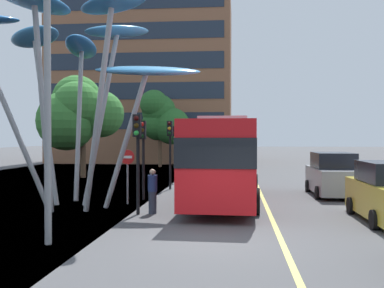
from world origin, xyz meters
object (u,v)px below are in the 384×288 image
red_bus (225,156)px  street_lamp (59,41)px  traffic_light_opposite (175,142)px  no_entry_sign (127,168)px  traffic_light_island_mid (170,140)px  car_parked_far (333,175)px  traffic_light_kerb_far (143,143)px  pedestrian (153,191)px  traffic_light_kerb_near (137,142)px  leaf_sculpture (70,44)px

red_bus → street_lamp: size_ratio=1.26×
traffic_light_opposite → no_entry_sign: bearing=-96.1°
street_lamp → no_entry_sign: bearing=89.7°
traffic_light_island_mid → traffic_light_opposite: traffic_light_island_mid is taller
traffic_light_opposite → car_parked_far: bearing=-30.0°
traffic_light_kerb_far → traffic_light_opposite: 7.19m
traffic_light_opposite → car_parked_far: 9.56m
red_bus → traffic_light_opposite: 8.13m
traffic_light_island_mid → traffic_light_kerb_far: bearing=-97.7°
traffic_light_kerb_far → no_entry_sign: 1.58m
traffic_light_kerb_far → pedestrian: 3.91m
car_parked_far → no_entry_sign: 9.77m
red_bus → street_lamp: bearing=-117.0°
red_bus → traffic_light_kerb_far: size_ratio=3.02×
traffic_light_opposite → street_lamp: (-0.93, -15.45, 2.77)m
traffic_light_kerb_near → leaf_sculpture: bearing=153.0°
traffic_light_kerb_far → no_entry_sign: bearing=-110.1°
traffic_light_island_mid → pedestrian: size_ratio=2.24×
pedestrian → traffic_light_kerb_far: bearing=107.4°
traffic_light_island_mid → no_entry_sign: (-0.99, -5.37, -1.12)m
red_bus → traffic_light_kerb_near: (-3.03, -3.37, 0.63)m
red_bus → traffic_light_kerb_near: red_bus is taller
red_bus → traffic_light_island_mid: bearing=123.5°
traffic_light_island_mid → pedestrian: traffic_light_island_mid is taller
leaf_sculpture → car_parked_far: (11.12, 4.60, -5.49)m
street_lamp → traffic_light_kerb_near: bearing=77.4°
red_bus → leaf_sculpture: 7.75m
traffic_light_opposite → pedestrian: (0.57, -10.52, -1.67)m
leaf_sculpture → pedestrian: bearing=-18.9°
traffic_light_kerb_near → street_lamp: street_lamp is taller
red_bus → car_parked_far: size_ratio=2.31×
red_bus → no_entry_sign: (-4.01, -0.82, -0.46)m
traffic_light_kerb_near → traffic_light_opposite: bearing=90.5°
leaf_sculpture → no_entry_sign: 5.44m
car_parked_far → no_entry_sign: (-9.07, -3.59, 0.55)m
traffic_light_kerb_far → street_lamp: 8.73m
traffic_light_kerb_near → pedestrian: size_ratio=2.21×
red_bus → car_parked_far: bearing=28.7°
traffic_light_kerb_far → pedestrian: size_ratio=2.15×
traffic_light_kerb_near → street_lamp: (-1.02, -4.59, 2.66)m
leaf_sculpture → street_lamp: 6.57m
red_bus → no_entry_sign: red_bus is taller
traffic_light_island_mid → pedestrian: 7.81m
traffic_light_island_mid → pedestrian: (0.47, -7.58, -1.82)m
traffic_light_kerb_near → traffic_light_island_mid: size_ratio=0.99×
street_lamp → pedestrian: 6.81m
traffic_light_opposite → pedestrian: bearing=-86.9°
traffic_light_kerb_far → traffic_light_island_mid: size_ratio=0.96×
street_lamp → pedestrian: (1.51, 4.93, -4.45)m
red_bus → no_entry_sign: 4.12m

